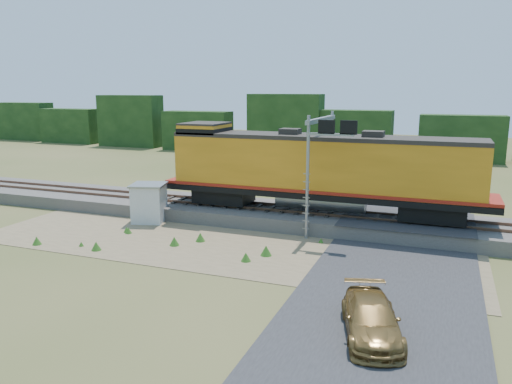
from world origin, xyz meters
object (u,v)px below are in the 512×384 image
at_px(locomotive, 317,169).
at_px(signal_gantry, 324,143).
at_px(car, 371,319).
at_px(shed, 149,203).

relative_size(locomotive, signal_gantry, 2.89).
xyz_separation_m(locomotive, car, (5.03, -12.55, -2.77)).
relative_size(locomotive, car, 4.52).
xyz_separation_m(locomotive, shed, (-9.61, -2.77, -2.20)).
bearing_deg(signal_gantry, car, -69.31).
xyz_separation_m(locomotive, signal_gantry, (0.54, -0.65, 1.59)).
distance_m(locomotive, car, 13.80).
distance_m(locomotive, shed, 10.24).
relative_size(locomotive, shed, 7.77).
height_order(signal_gantry, car, signal_gantry).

